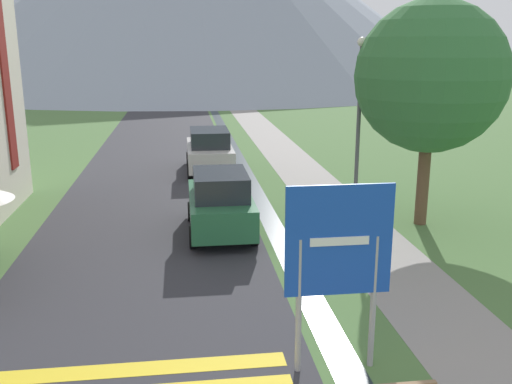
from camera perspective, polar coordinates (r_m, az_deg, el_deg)
name	(u,v)px	position (r m, az deg, el deg)	size (l,w,h in m)	color
ground_plane	(215,167)	(25.37, -4.08, 2.54)	(160.00, 160.00, 0.00)	#476B38
road	(164,134)	(35.19, -9.17, 5.78)	(6.40, 60.00, 0.01)	#2D2D33
footpath	(264,132)	(35.53, 0.76, 6.05)	(2.20, 60.00, 0.01)	gray
drainage_channel	(225,132)	(35.27, -3.12, 5.97)	(0.60, 60.00, 0.00)	black
road_sign	(339,255)	(9.22, 8.25, -6.28)	(1.74, 0.11, 3.18)	#9E9EA3
parked_car_near	(220,202)	(16.25, -3.58, -1.05)	(1.84, 3.89, 1.82)	#28663D
parked_car_far	(210,150)	(24.29, -4.67, 4.18)	(1.94, 4.28, 1.82)	silver
streetlamp	(359,115)	(17.37, 10.25, 7.57)	(0.28, 0.28, 5.48)	#515156
tree_by_path	(431,77)	(17.25, 17.09, 10.93)	(4.34, 4.34, 6.55)	brown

